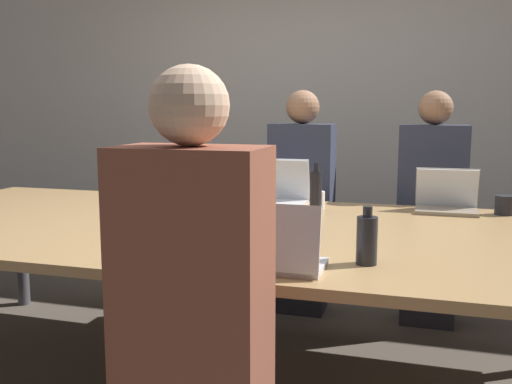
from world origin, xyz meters
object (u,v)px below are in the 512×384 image
at_px(laptop_far_center, 277,191).
at_px(person_near_midright, 193,340).
at_px(laptop_far_right, 446,199).
at_px(stapler, 153,222).
at_px(laptop_near_midright, 271,251).
at_px(cup_far_right, 504,205).
at_px(bottle_near_midright, 367,239).
at_px(person_far_right, 431,213).
at_px(person_far_center, 302,206).
at_px(bottle_far_center, 316,191).
at_px(cup_far_center, 318,200).

bearing_deg(laptop_far_center, person_near_midright, -82.83).
height_order(laptop_far_right, laptop_far_center, laptop_far_center).
height_order(laptop_far_right, stapler, laptop_far_right).
bearing_deg(laptop_near_midright, cup_far_right, -123.59).
bearing_deg(bottle_near_midright, person_far_right, 81.66).
xyz_separation_m(person_near_midright, person_far_center, (-0.17, 2.20, 0.00)).
distance_m(bottle_near_midright, bottle_far_center, 1.04).
bearing_deg(stapler, person_far_center, 55.78).
height_order(person_near_midright, laptop_far_right, person_near_midright).
height_order(laptop_far_right, cup_far_right, laptop_far_right).
height_order(cup_far_center, stapler, cup_far_center).
distance_m(person_near_midright, stapler, 1.17).
distance_m(cup_far_right, bottle_far_center, 0.98).
xyz_separation_m(person_far_right, cup_far_center, (-0.60, -0.52, 0.13)).
bearing_deg(laptop_near_midright, bottle_near_midright, -149.40).
distance_m(cup_far_right, cup_far_center, 0.97).
bearing_deg(laptop_near_midright, cup_far_center, -86.89).
distance_m(cup_far_center, bottle_far_center, 0.11).
height_order(person_far_right, bottle_far_center, person_far_right).
xyz_separation_m(laptop_far_right, bottle_far_center, (-0.67, -0.20, 0.05)).
xyz_separation_m(cup_far_center, bottle_far_center, (0.00, -0.09, 0.06)).
distance_m(person_near_midright, cup_far_center, 1.70).
bearing_deg(laptop_far_right, bottle_near_midright, -104.47).
bearing_deg(bottle_far_center, cup_far_center, 92.74).
distance_m(laptop_far_right, bottle_far_center, 0.70).
height_order(person_far_right, cup_far_right, person_far_right).
height_order(bottle_near_midright, cup_far_right, bottle_near_midright).
height_order(laptop_far_center, cup_far_center, laptop_far_center).
height_order(bottle_near_midright, person_far_center, person_far_center).
height_order(laptop_near_midright, stapler, laptop_near_midright).
bearing_deg(laptop_far_center, cup_far_center, -21.19).
height_order(laptop_near_midright, laptop_far_right, laptop_near_midright).
bearing_deg(person_near_midright, person_far_right, -105.99).
height_order(person_near_midright, stapler, person_near_midright).
distance_m(person_near_midright, bottle_near_midright, 0.76).
xyz_separation_m(person_far_right, laptop_far_center, (-0.86, -0.42, 0.16)).
bearing_deg(bottle_near_midright, stapler, 160.58).
height_order(bottle_near_midright, cup_far_center, bottle_near_midright).
relative_size(person_far_right, cup_far_center, 14.75).
bearing_deg(cup_far_center, cup_far_right, 5.95).
bearing_deg(laptop_far_right, laptop_far_center, -179.20).
height_order(laptop_near_midright, person_near_midright, person_near_midright).
height_order(person_near_midright, cup_far_center, person_near_midright).
bearing_deg(laptop_far_center, person_far_right, 26.00).
distance_m(laptop_near_midright, stapler, 0.89).
relative_size(person_far_right, stapler, 9.15).
distance_m(cup_far_center, stapler, 0.96).
bearing_deg(cup_far_center, person_far_center, 111.40).
relative_size(person_far_center, cup_far_center, 14.85).
xyz_separation_m(cup_far_right, person_far_center, (-1.16, 0.41, -0.13)).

